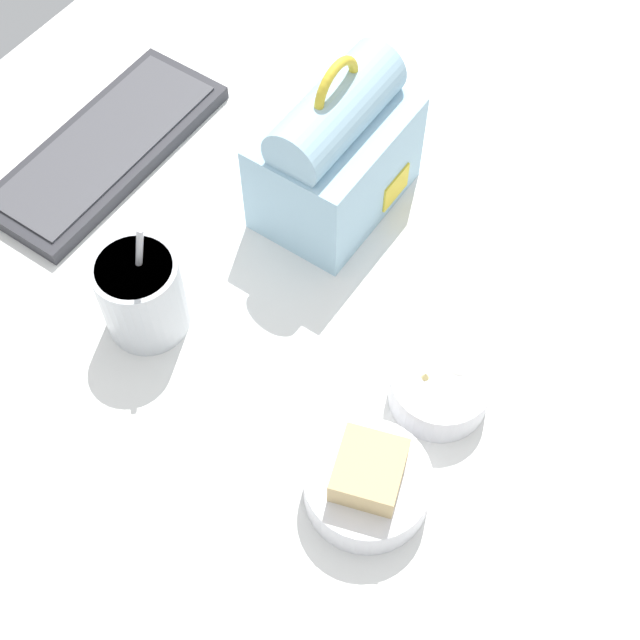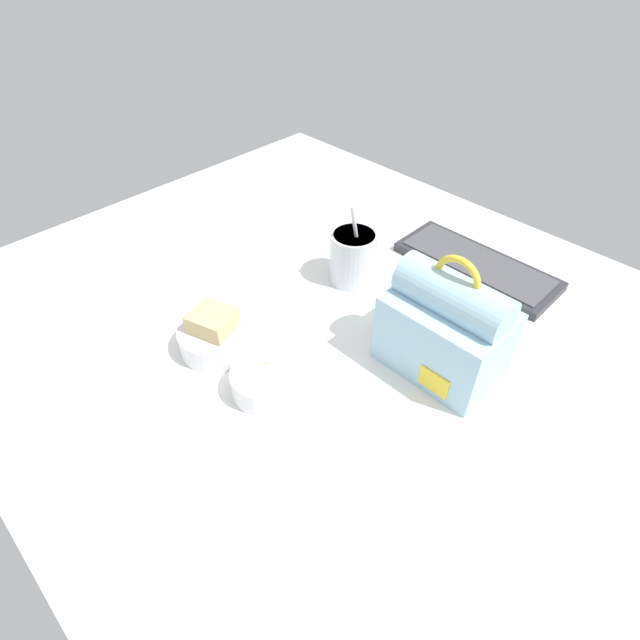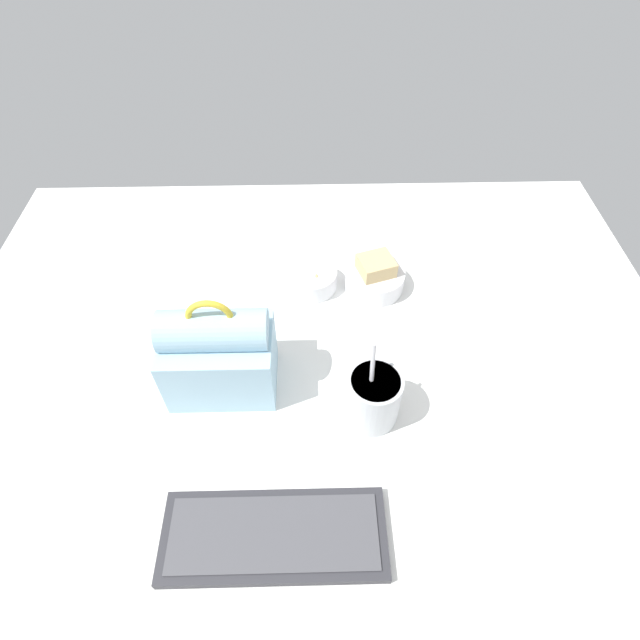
# 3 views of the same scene
# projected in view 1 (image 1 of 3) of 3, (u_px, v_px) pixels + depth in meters

# --- Properties ---
(desk_surface) EXTENTS (1.40, 1.10, 0.02)m
(desk_surface) POSITION_uv_depth(u_px,v_px,m) (293.00, 317.00, 0.98)
(desk_surface) COLOR white
(desk_surface) RESTS_ON ground
(keyboard) EXTENTS (0.32, 0.13, 0.02)m
(keyboard) POSITION_uv_depth(u_px,v_px,m) (107.00, 148.00, 1.09)
(keyboard) COLOR #2D2D33
(keyboard) RESTS_ON desk_surface
(lunch_bag) EXTENTS (0.18, 0.13, 0.21)m
(lunch_bag) POSITION_uv_depth(u_px,v_px,m) (335.00, 153.00, 0.99)
(lunch_bag) COLOR #9EC6DB
(lunch_bag) RESTS_ON desk_surface
(soup_cup) EXTENTS (0.09, 0.09, 0.17)m
(soup_cup) POSITION_uv_depth(u_px,v_px,m) (142.00, 294.00, 0.92)
(soup_cup) COLOR silver
(soup_cup) RESTS_ON desk_surface
(bento_bowl_sandwich) EXTENTS (0.12, 0.12, 0.08)m
(bento_bowl_sandwich) POSITION_uv_depth(u_px,v_px,m) (367.00, 483.00, 0.84)
(bento_bowl_sandwich) COLOR silver
(bento_bowl_sandwich) RESTS_ON desk_surface
(bento_bowl_snacks) EXTENTS (0.10, 0.10, 0.05)m
(bento_bowl_snacks) POSITION_uv_depth(u_px,v_px,m) (441.00, 385.00, 0.90)
(bento_bowl_snacks) COLOR silver
(bento_bowl_snacks) RESTS_ON desk_surface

